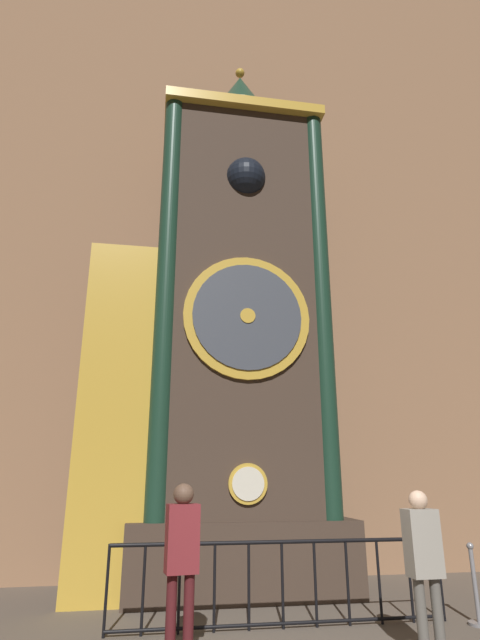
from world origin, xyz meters
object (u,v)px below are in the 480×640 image
Objects in this scene: clock_tower at (223,331)px; visitor_far at (424,556)px; visitor_near at (182,550)px; stanchion_post at (477,598)px.

clock_tower is 6.30× the size of visitor_far.
visitor_far is at bearing -17.76° from visitor_near.
visitor_far is (1.73, -3.30, -3.34)m from clock_tower.
visitor_far is 1.71× the size of stanchion_post.
clock_tower is 10.77× the size of stanchion_post.
clock_tower is 4.42m from visitor_near.
clock_tower is at bearing 66.91° from visitor_near.
visitor_far is (2.52, -0.45, -0.06)m from visitor_near.
clock_tower is 5.00m from visitor_far.
clock_tower is 5.46m from stanchion_post.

